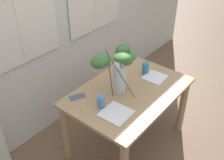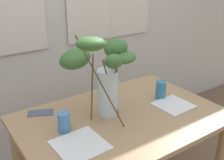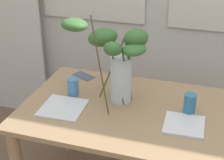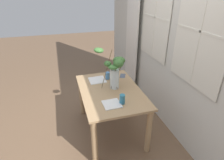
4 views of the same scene
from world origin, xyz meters
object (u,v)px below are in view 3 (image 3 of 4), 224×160
Objects in this scene: drinking_glass_blue_right at (190,104)px; dining_table at (125,127)px; plate_square_right at (184,125)px; vase_with_branches at (115,56)px; plate_square_left at (63,108)px; drinking_glass_blue_left at (73,87)px.

dining_table is at bearing -172.28° from drinking_glass_blue_right.
vase_with_branches is at bearing 159.35° from plate_square_right.
dining_table is 2.19× the size of vase_with_branches.
dining_table is at bearing 166.61° from plate_square_right.
vase_with_branches is 0.44m from plate_square_left.
plate_square_left is at bearing -177.42° from plate_square_right.
plate_square_left is at bearing -142.86° from vase_with_branches.
plate_square_left reaches higher than dining_table.
vase_with_branches is 4.48× the size of drinking_glass_blue_right.
dining_table is at bearing -42.58° from vase_with_branches.
plate_square_left is 1.16× the size of plate_square_right.
plate_square_left is (-0.36, -0.12, 0.14)m from dining_table.
drinking_glass_blue_right is 0.15m from plate_square_right.
plate_square_right is (0.36, -0.09, 0.14)m from dining_table.
dining_table is 4.92× the size of plate_square_left.
drinking_glass_blue_left is 0.52× the size of plate_square_right.
plate_square_right reaches higher than plate_square_left.
drinking_glass_blue_left is at bearing 171.46° from dining_table.
drinking_glass_blue_right is 0.75m from plate_square_left.
dining_table is 0.45m from vase_with_branches.
drinking_glass_blue_right is at bearing 85.39° from plate_square_right.
vase_with_branches is 2.25× the size of plate_square_left.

